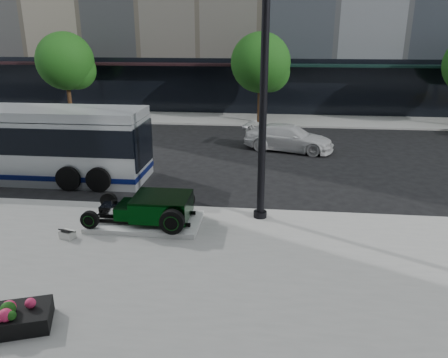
# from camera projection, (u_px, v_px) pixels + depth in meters

# --- Properties ---
(ground) EXTENTS (120.00, 120.00, 0.00)m
(ground) POSITION_uv_depth(u_px,v_px,m) (221.00, 190.00, 16.84)
(ground) COLOR black
(ground) RESTS_ON ground
(sidewalk_far) EXTENTS (70.00, 4.00, 0.12)m
(sidewalk_far) POSITION_uv_depth(u_px,v_px,m) (245.00, 119.00, 29.99)
(sidewalk_far) COLOR gray
(sidewalk_far) RESTS_ON ground
(street_trees) EXTENTS (29.80, 3.80, 5.70)m
(street_trees) POSITION_uv_depth(u_px,v_px,m) (263.00, 65.00, 27.81)
(street_trees) COLOR black
(street_trees) RESTS_ON sidewalk_far
(display_plinth) EXTENTS (3.40, 1.80, 0.15)m
(display_plinth) POSITION_uv_depth(u_px,v_px,m) (146.00, 222.00, 13.58)
(display_plinth) COLOR silver
(display_plinth) RESTS_ON sidewalk_near
(hot_rod) EXTENTS (3.22, 2.00, 0.81)m
(hot_rod) POSITION_uv_depth(u_px,v_px,m) (155.00, 207.00, 13.38)
(hot_rod) COLOR black
(hot_rod) RESTS_ON display_plinth
(info_plaque) EXTENTS (0.48, 0.41, 0.31)m
(info_plaque) POSITION_uv_depth(u_px,v_px,m) (67.00, 234.00, 12.64)
(info_plaque) COLOR silver
(info_plaque) RESTS_ON sidewalk_near
(lamppost) EXTENTS (0.43, 0.43, 7.77)m
(lamppost) POSITION_uv_depth(u_px,v_px,m) (263.00, 106.00, 12.97)
(lamppost) COLOR black
(lamppost) RESTS_ON sidewalk_near
(flower_planter) EXTENTS (2.04, 1.50, 0.60)m
(flower_planter) POSITION_uv_depth(u_px,v_px,m) (3.00, 319.00, 8.76)
(flower_planter) COLOR black
(flower_planter) RESTS_ON sidewalk_near
(transit_bus) EXTENTS (12.12, 2.88, 2.92)m
(transit_bus) POSITION_uv_depth(u_px,v_px,m) (1.00, 142.00, 17.94)
(transit_bus) COLOR #AEB3B8
(transit_bus) RESTS_ON ground
(white_sedan) EXTENTS (4.86, 2.99, 1.32)m
(white_sedan) POSITION_uv_depth(u_px,v_px,m) (289.00, 138.00, 22.27)
(white_sedan) COLOR silver
(white_sedan) RESTS_ON ground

